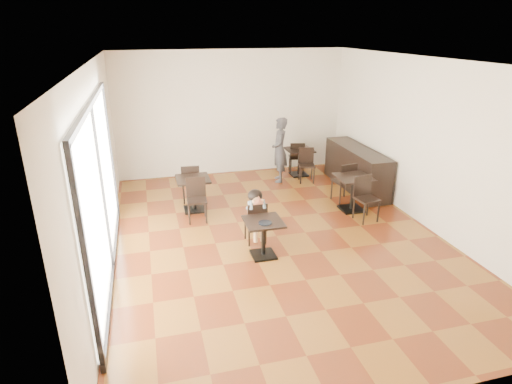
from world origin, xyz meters
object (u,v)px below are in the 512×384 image
object	(u,v)px
child_table	(263,238)
chair_left_b	(197,201)
chair_mid_b	(367,199)
chair_back_a	(296,157)
cafe_table_back	(299,162)
chair_mid_a	(343,181)
chair_back_b	(307,166)
child	(255,216)
cafe_table_mid	(352,193)
cafe_table_left	(194,194)
child_chair	(255,222)
chair_left_a	(191,183)
adult_patron	(280,150)

from	to	relation	value
child_table	chair_left_b	bearing A→B (deg)	117.73
child_table	chair_mid_b	xyz separation A→B (m)	(2.42, 0.89, 0.12)
chair_mid_b	chair_back_a	distance (m)	3.29
cafe_table_back	chair_mid_a	world-z (taller)	chair_mid_a
chair_mid_a	chair_back_b	size ratio (longest dim) A/B	1.07
child	cafe_table_mid	distance (m)	2.54
cafe_table_left	chair_mid_b	bearing A→B (deg)	-22.77
chair_mid_a	cafe_table_back	bearing A→B (deg)	-88.42
chair_mid_b	chair_left_b	distance (m)	3.44
child_chair	chair_back_b	xyz separation A→B (m)	(2.08, 2.83, 0.03)
cafe_table_left	chair_left_b	bearing A→B (deg)	-90.00
child_table	chair_left_a	distance (m)	2.98
child	cafe_table_mid	size ratio (longest dim) A/B	1.33
chair_back_b	cafe_table_left	bearing A→B (deg)	-147.19
cafe_table_back	chair_left_b	bearing A→B (deg)	-143.71
cafe_table_mid	chair_mid_a	xyz separation A→B (m)	(0.04, 0.55, 0.08)
chair_mid_a	chair_mid_b	distance (m)	1.10
child_table	cafe_table_back	distance (m)	4.45
child_chair	chair_mid_a	bearing A→B (deg)	-149.33
child_table	chair_mid_a	world-z (taller)	chair_mid_a
cafe_table_back	chair_back_b	distance (m)	0.55
chair_mid_a	chair_left_b	size ratio (longest dim) A/B	1.04
cafe_table_back	chair_back_a	xyz separation A→B (m)	(0.00, 0.22, 0.07)
child	adult_patron	world-z (taller)	adult_patron
chair_mid_b	chair_back_b	xyz separation A→B (m)	(-0.34, 2.50, -0.03)
child_table	chair_mid_a	bearing A→B (deg)	39.37
cafe_table_mid	chair_mid_b	distance (m)	0.56
child_table	chair_mid_a	size ratio (longest dim) A/B	0.73
chair_back_a	chair_left_a	bearing A→B (deg)	36.51
cafe_table_left	chair_left_a	distance (m)	0.56
cafe_table_left	chair_back_b	bearing A→B (deg)	20.15
child_table	chair_back_b	distance (m)	3.97
chair_back_a	child_table	bearing A→B (deg)	76.04
cafe_table_left	chair_mid_b	distance (m)	3.61
child_chair	cafe_table_mid	distance (m)	2.54
cafe_table_left	child_chair	bearing A→B (deg)	-62.27
chair_back_a	chair_back_b	bearing A→B (deg)	102.66
cafe_table_mid	chair_mid_b	bearing A→B (deg)	-85.89
adult_patron	child_chair	bearing A→B (deg)	-12.28
cafe_table_mid	chair_left_a	world-z (taller)	chair_left_a
child_chair	cafe_table_left	world-z (taller)	child_chair
cafe_table_mid	cafe_table_back	bearing A→B (deg)	96.78
child_chair	child_table	bearing A→B (deg)	90.00
chair_back_a	chair_left_b	bearing A→B (deg)	51.64
cafe_table_left	chair_back_a	bearing A→B (deg)	32.03
child_table	child	distance (m)	0.58
child_chair	chair_back_b	bearing A→B (deg)	-126.34
child_chair	cafe_table_left	size ratio (longest dim) A/B	1.10
child_table	adult_patron	xyz separation A→B (m)	(1.43, 3.63, 0.48)
child_table	cafe_table_mid	size ratio (longest dim) A/B	0.88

